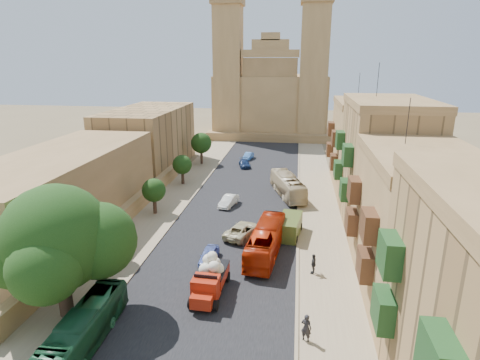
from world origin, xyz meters
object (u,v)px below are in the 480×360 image
(street_tree_d, at_px, (201,143))
(bus_cream_east, at_px, (288,186))
(church, at_px, (271,95))
(ficus_tree, at_px, (58,241))
(bus_green_north, at_px, (85,327))
(car_dkblue, at_px, (244,163))
(pedestrian_a, at_px, (306,328))
(bus_red_east, at_px, (266,241))
(olive_pickup, at_px, (289,227))
(car_blue_b, at_px, (248,156))
(pedestrian_c, at_px, (313,264))
(street_tree_a, at_px, (107,232))
(street_tree_c, at_px, (182,165))
(car_blue_a, at_px, (209,255))
(car_cream, at_px, (242,230))
(car_white_a, at_px, (229,201))
(red_truck, at_px, (210,278))
(street_tree_b, at_px, (154,190))
(car_white_b, at_px, (283,177))

(street_tree_d, distance_m, bus_cream_east, 21.88)
(church, relative_size, ficus_tree, 3.71)
(bus_green_north, relative_size, car_dkblue, 2.12)
(street_tree_d, height_order, pedestrian_a, street_tree_d)
(bus_cream_east, relative_size, car_dkblue, 2.43)
(bus_red_east, relative_size, pedestrian_a, 5.08)
(church, height_order, bus_cream_east, church)
(olive_pickup, height_order, car_blue_b, olive_pickup)
(bus_cream_east, bearing_deg, bus_red_east, 67.58)
(street_tree_d, distance_m, bus_green_north, 46.89)
(bus_red_east, relative_size, pedestrian_c, 5.45)
(street_tree_a, relative_size, bus_cream_east, 0.43)
(street_tree_c, height_order, car_blue_a, street_tree_c)
(olive_pickup, height_order, bus_green_north, bus_green_north)
(street_tree_d, xyz_separation_m, pedestrian_a, (17.59, -44.43, -2.72))
(street_tree_a, xyz_separation_m, olive_pickup, (16.09, 8.00, -1.92))
(church, xyz_separation_m, street_tree_a, (-10.00, -66.61, -6.63))
(car_dkblue, xyz_separation_m, car_blue_b, (-0.04, 5.72, -0.01))
(car_cream, bearing_deg, street_tree_d, -49.57)
(car_blue_b, bearing_deg, pedestrian_a, -69.72)
(ficus_tree, bearing_deg, car_white_a, 72.00)
(church, relative_size, olive_pickup, 7.22)
(pedestrian_a, height_order, pedestrian_c, pedestrian_a)
(street_tree_d, distance_m, pedestrian_c, 40.15)
(car_dkblue, bearing_deg, red_truck, -100.24)
(street_tree_b, distance_m, bus_green_north, 23.02)
(church, bearing_deg, pedestrian_c, -82.83)
(street_tree_d, bearing_deg, car_dkblue, -7.96)
(bus_green_north, xyz_separation_m, bus_red_east, (10.50, 14.08, 0.15))
(ficus_tree, bearing_deg, street_tree_a, 94.20)
(street_tree_b, bearing_deg, church, 79.62)
(car_dkblue, height_order, pedestrian_c, pedestrian_c)
(church, height_order, bus_red_east, church)
(car_white_a, xyz_separation_m, car_white_b, (6.37, 11.71, 0.02))
(ficus_tree, distance_m, street_tree_c, 32.13)
(car_blue_a, bearing_deg, ficus_tree, -132.51)
(church, height_order, car_white_b, church)
(street_tree_a, bearing_deg, car_dkblue, 77.46)
(ficus_tree, relative_size, street_tree_c, 2.25)
(street_tree_a, xyz_separation_m, pedestrian_c, (18.33, 0.39, -1.97))
(car_blue_a, height_order, car_dkblue, car_blue_a)
(red_truck, distance_m, car_cream, 10.99)
(red_truck, xyz_separation_m, car_blue_a, (-1.21, 5.12, -0.80))
(street_tree_c, height_order, car_white_a, street_tree_c)
(car_white_b, relative_size, pedestrian_c, 2.15)
(red_truck, relative_size, olive_pickup, 1.12)
(church, distance_m, car_white_b, 40.41)
(street_tree_b, relative_size, car_cream, 0.84)
(street_tree_d, distance_m, car_white_a, 22.10)
(pedestrian_a, relative_size, pedestrian_c, 1.07)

